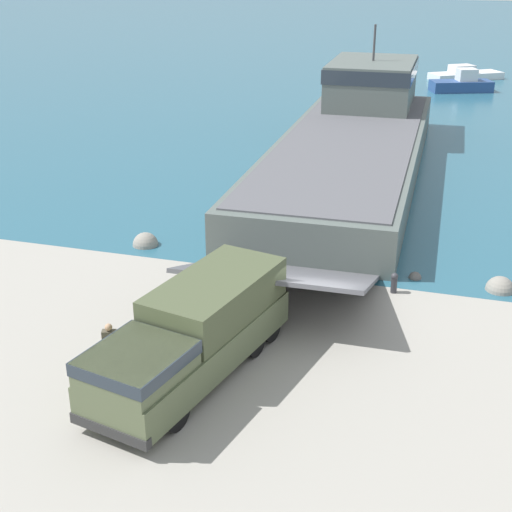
{
  "coord_description": "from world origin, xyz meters",
  "views": [
    {
      "loc": [
        4.13,
        -21.91,
        12.39
      ],
      "look_at": [
        -2.76,
        1.25,
        1.95
      ],
      "focal_mm": 50.0,
      "sensor_mm": 36.0,
      "label": 1
    }
  ],
  "objects": [
    {
      "name": "shoreline_rock_a",
      "position": [
        2.85,
        5.24,
        0.0
      ],
      "size": [
        0.53,
        0.53,
        0.53
      ],
      "primitive_type": "sphere",
      "color": "#66605B",
      "rests_on": "ground_plane"
    },
    {
      "name": "shoreline_rock_c",
      "position": [
        -9.22,
        5.34,
        0.0
      ],
      "size": [
        1.17,
        1.17,
        1.17
      ],
      "primitive_type": "sphere",
      "color": "gray",
      "rests_on": "ground_plane"
    },
    {
      "name": "ground_plane",
      "position": [
        0.0,
        0.0,
        0.0
      ],
      "size": [
        240.0,
        240.0,
        0.0
      ],
      "primitive_type": "plane",
      "color": "#9E998E"
    },
    {
      "name": "moored_boat_b",
      "position": [
        3.36,
        48.68,
        0.7
      ],
      "size": [
        6.04,
        4.09,
        2.11
      ],
      "rotation": [
        0.0,
        0.0,
        1.94
      ],
      "color": "navy",
      "rests_on": "ground_plane"
    },
    {
      "name": "soldier_on_ramp",
      "position": [
        -5.72,
        -4.75,
        1.04
      ],
      "size": [
        0.49,
        0.36,
        1.79
      ],
      "rotation": [
        0.0,
        0.0,
        5.02
      ],
      "color": "#4C4738",
      "rests_on": "ground_plane"
    },
    {
      "name": "military_truck",
      "position": [
        -3.23,
        -4.01,
        1.46
      ],
      "size": [
        4.31,
        8.58,
        2.79
      ],
      "rotation": [
        0.0,
        0.0,
        -1.79
      ],
      "color": "#566042",
      "rests_on": "ground_plane"
    },
    {
      "name": "water_surface",
      "position": [
        0.0,
        94.08,
        0.0
      ],
      "size": [
        240.0,
        180.0,
        0.01
      ],
      "primitive_type": "cube",
      "color": "#285B70",
      "rests_on": "ground_plane"
    },
    {
      "name": "moored_boat_a",
      "position": [
        3.49,
        55.77,
        0.49
      ],
      "size": [
        7.65,
        6.28,
        1.47
      ],
      "rotation": [
        0.0,
        0.0,
        5.31
      ],
      "color": "white",
      "rests_on": "ground_plane"
    },
    {
      "name": "landing_craft",
      "position": [
        -2.34,
        21.37,
        1.86
      ],
      "size": [
        8.69,
        34.79,
        7.68
      ],
      "rotation": [
        0.0,
        0.0,
        0.02
      ],
      "color": "#56605B",
      "rests_on": "ground_plane"
    },
    {
      "name": "shoreline_rock_b",
      "position": [
        6.15,
        5.05,
        0.0
      ],
      "size": [
        1.13,
        1.13,
        1.13
      ],
      "primitive_type": "sphere",
      "color": "gray",
      "rests_on": "ground_plane"
    },
    {
      "name": "mooring_bollard",
      "position": [
        2.15,
        3.66,
        0.45
      ],
      "size": [
        0.28,
        0.28,
        0.83
      ],
      "color": "#333338",
      "rests_on": "ground_plane"
    }
  ]
}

